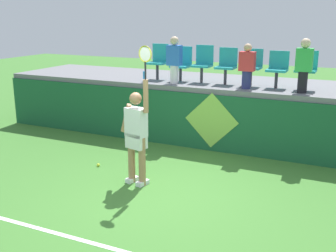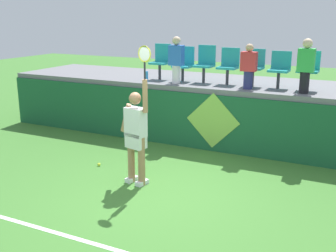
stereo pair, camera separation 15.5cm
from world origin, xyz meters
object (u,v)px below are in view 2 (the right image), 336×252
(tennis_player, at_px, (136,133))
(stadium_chair_6, at_px, (308,68))
(spectator_2, at_px, (249,66))
(stadium_chair_1, at_px, (184,62))
(stadium_chair_5, at_px, (280,67))
(stadium_chair_2, at_px, (205,62))
(stadium_chair_3, at_px, (229,64))
(spectator_1, at_px, (176,59))
(spectator_0, at_px, (306,65))
(stadium_chair_4, at_px, (254,65))
(stadium_chair_0, at_px, (161,60))
(water_bottle, at_px, (147,77))
(tennis_ball, at_px, (99,164))

(tennis_player, relative_size, stadium_chair_6, 2.99)
(stadium_chair_6, distance_m, spectator_2, 1.28)
(tennis_player, distance_m, spectator_2, 3.22)
(stadium_chair_1, bearing_deg, stadium_chair_5, -0.16)
(stadium_chair_2, relative_size, stadium_chair_3, 1.05)
(stadium_chair_3, distance_m, stadium_chair_5, 1.19)
(stadium_chair_3, distance_m, spectator_1, 1.24)
(stadium_chair_5, distance_m, spectator_0, 0.76)
(stadium_chair_4, relative_size, spectator_0, 0.75)
(tennis_player, relative_size, stadium_chair_4, 2.99)
(stadium_chair_3, xyz_separation_m, stadium_chair_5, (1.19, -0.00, -0.01))
(stadium_chair_4, height_order, spectator_1, spectator_1)
(stadium_chair_3, bearing_deg, stadium_chair_4, -0.37)
(tennis_player, height_order, spectator_1, tennis_player)
(stadium_chair_0, height_order, stadium_chair_4, stadium_chair_0)
(spectator_1, bearing_deg, tennis_player, -79.32)
(stadium_chair_3, relative_size, spectator_1, 0.77)
(spectator_2, bearing_deg, stadium_chair_4, 90.00)
(tennis_player, xyz_separation_m, stadium_chair_4, (1.23, 3.25, 0.93))
(spectator_2, bearing_deg, spectator_0, 0.67)
(stadium_chair_0, bearing_deg, stadium_chair_1, 0.11)
(stadium_chair_0, height_order, stadium_chair_5, stadium_chair_0)
(stadium_chair_5, height_order, spectator_0, spectator_0)
(spectator_0, bearing_deg, water_bottle, -177.11)
(spectator_2, bearing_deg, water_bottle, -176.05)
(tennis_ball, xyz_separation_m, water_bottle, (-0.09, 2.22, 1.52))
(spectator_0, bearing_deg, stadium_chair_5, 145.51)
(spectator_2, bearing_deg, stadium_chair_6, 19.94)
(tennis_player, height_order, stadium_chair_6, tennis_player)
(stadium_chair_5, xyz_separation_m, stadium_chair_6, (0.61, 0.00, 0.02))
(stadium_chair_2, height_order, stadium_chair_3, stadium_chair_2)
(stadium_chair_3, height_order, spectator_1, spectator_1)
(water_bottle, relative_size, stadium_chair_1, 0.32)
(stadium_chair_0, relative_size, spectator_2, 0.89)
(stadium_chair_1, bearing_deg, spectator_2, -14.14)
(stadium_chair_0, relative_size, stadium_chair_3, 1.04)
(tennis_ball, height_order, stadium_chair_5, stadium_chair_5)
(tennis_ball, bearing_deg, spectator_1, 75.17)
(stadium_chair_0, distance_m, spectator_2, 2.44)
(tennis_player, distance_m, stadium_chair_2, 3.39)
(tennis_ball, height_order, spectator_1, spectator_1)
(stadium_chair_3, height_order, stadium_chair_4, stadium_chair_3)
(tennis_player, bearing_deg, spectator_2, 66.46)
(stadium_chair_0, relative_size, stadium_chair_4, 1.05)
(water_bottle, height_order, spectator_1, spectator_1)
(stadium_chair_1, height_order, stadium_chair_5, stadium_chair_1)
(tennis_ball, relative_size, water_bottle, 0.25)
(stadium_chair_4, bearing_deg, stadium_chair_6, -0.00)
(stadium_chair_4, height_order, stadium_chair_5, stadium_chair_4)
(stadium_chair_6, xyz_separation_m, spectator_1, (-2.96, -0.44, 0.10))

